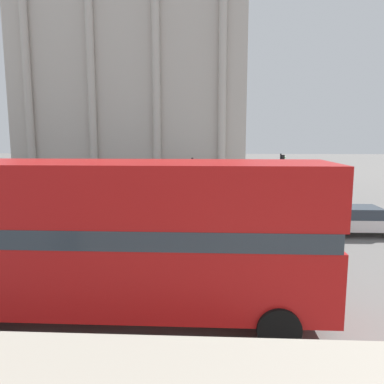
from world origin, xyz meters
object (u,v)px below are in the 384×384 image
(double_decker_bus, at_px, (120,234))
(car_silver, at_px, (161,185))
(car_white, at_px, (362,220))
(traffic_light_far, at_px, (281,168))
(pedestrian_grey, at_px, (291,200))
(plaza_building_left, at_px, (136,77))
(traffic_light_near, at_px, (216,200))
(traffic_light_mid, at_px, (194,180))
(pedestrian_yellow, at_px, (263,184))

(double_decker_bus, distance_m, car_silver, 21.56)
(double_decker_bus, relative_size, car_white, 2.46)
(double_decker_bus, bearing_deg, traffic_light_far, 66.84)
(double_decker_bus, distance_m, pedestrian_grey, 14.52)
(plaza_building_left, distance_m, car_white, 38.85)
(traffic_light_far, relative_size, pedestrian_grey, 1.88)
(plaza_building_left, bearing_deg, traffic_light_far, -54.09)
(car_silver, bearing_deg, double_decker_bus, -142.81)
(double_decker_bus, bearing_deg, car_white, 41.11)
(plaza_building_left, relative_size, car_white, 6.85)
(pedestrian_grey, bearing_deg, car_silver, -141.77)
(traffic_light_far, height_order, car_silver, traffic_light_far)
(traffic_light_near, distance_m, car_silver, 17.41)
(car_silver, bearing_deg, traffic_light_mid, -130.05)
(car_silver, relative_size, pedestrian_grey, 2.34)
(traffic_light_near, xyz_separation_m, traffic_light_far, (5.29, 15.72, -0.16))
(car_white, bearing_deg, plaza_building_left, 20.73)
(car_white, bearing_deg, traffic_light_near, 114.68)
(traffic_light_mid, bearing_deg, traffic_light_near, -80.60)
(double_decker_bus, bearing_deg, car_silver, 92.61)
(traffic_light_far, bearing_deg, double_decker_bus, -110.80)
(car_silver, distance_m, pedestrian_grey, 12.40)
(plaza_building_left, relative_size, car_silver, 6.85)
(traffic_light_near, height_order, pedestrian_grey, traffic_light_near)
(car_silver, bearing_deg, pedestrian_yellow, -61.00)
(car_white, bearing_deg, traffic_light_far, 1.83)
(double_decker_bus, xyz_separation_m, traffic_light_far, (7.74, 20.36, -0.05))
(car_silver, xyz_separation_m, pedestrian_grey, (8.80, -8.73, 0.34))
(traffic_light_mid, xyz_separation_m, pedestrian_yellow, (5.12, 9.47, -1.38))
(traffic_light_mid, bearing_deg, plaza_building_left, 106.70)
(traffic_light_near, relative_size, car_white, 0.86)
(car_silver, relative_size, pedestrian_yellow, 2.55)
(traffic_light_near, bearing_deg, car_silver, 104.40)
(pedestrian_grey, height_order, pedestrian_yellow, pedestrian_grey)
(traffic_light_mid, distance_m, pedestrian_yellow, 10.85)
(car_white, height_order, car_silver, same)
(double_decker_bus, height_order, car_white, double_decker_bus)
(traffic_light_near, bearing_deg, pedestrian_grey, 60.84)
(car_white, relative_size, pedestrian_grey, 2.34)
(double_decker_bus, bearing_deg, traffic_light_near, 59.84)
(traffic_light_mid, xyz_separation_m, car_silver, (-3.17, 9.93, -1.62))
(traffic_light_mid, bearing_deg, car_silver, 107.72)
(plaza_building_left, bearing_deg, car_silver, -73.81)
(traffic_light_far, relative_size, car_white, 0.80)
(pedestrian_yellow, bearing_deg, car_white, 88.30)
(pedestrian_yellow, bearing_deg, pedestrian_grey, 77.33)
(traffic_light_mid, height_order, pedestrian_grey, traffic_light_mid)
(plaza_building_left, distance_m, pedestrian_grey, 34.52)
(traffic_light_near, bearing_deg, traffic_light_far, 71.41)
(plaza_building_left, height_order, traffic_light_mid, plaza_building_left)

